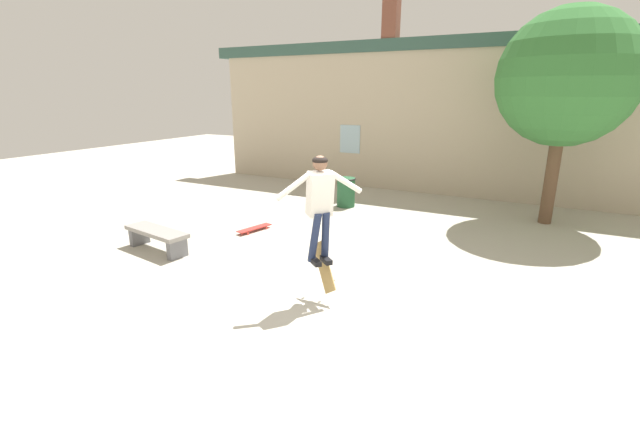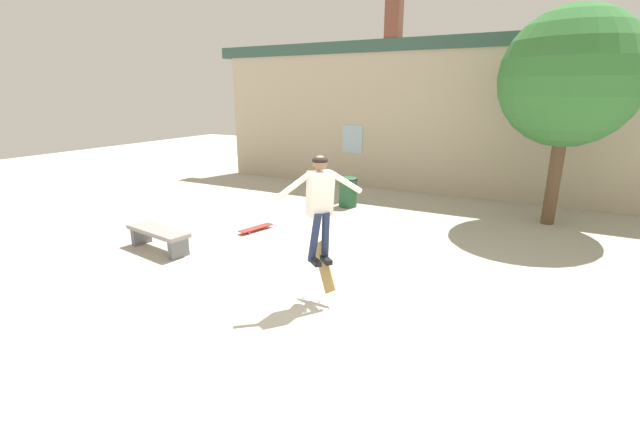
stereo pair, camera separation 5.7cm
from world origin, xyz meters
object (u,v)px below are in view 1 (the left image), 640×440
Objects in this scene: tree_right at (567,79)px; skater at (320,200)px; skateboard_flipping at (324,267)px; skateboard_resting at (254,228)px; park_bench at (157,235)px; trash_bin at (346,191)px.

skater is (-2.96, -6.04, -1.75)m from tree_right.
skateboard_flipping is at bearing -116.21° from tree_right.
tree_right is 7.65m from skateboard_resting.
skater is 1.76× the size of skateboard_resting.
park_bench is 1.97× the size of trash_bin.
trash_bin is 5.51m from skateboard_flipping.
trash_bin is at bearing 147.83° from skateboard_flipping.
skateboard_flipping is (-2.93, -5.96, -2.79)m from tree_right.
park_bench is 3.86m from skateboard_flipping.
trash_bin is 1.08× the size of skateboard_flipping.
skateboard_resting is (0.95, 1.91, -0.25)m from park_bench.
trash_bin is 0.89× the size of skateboard_resting.
skateboard_resting is (-2.89, 2.20, -0.44)m from skateboard_flipping.
park_bench is at bearing -147.24° from skateboard_flipping.
skateboard_flipping reaches higher than skateboard_resting.
tree_right is at bearing 137.16° from skateboard_resting.
tree_right is 7.20m from skateboard_flipping.
trash_bin is (-4.89, -0.80, -2.89)m from tree_right.
tree_right is at bearing 103.93° from skater.
trash_bin reaches higher than skateboard_resting.
tree_right reaches higher than trash_bin.
park_bench is 0.99× the size of skater.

